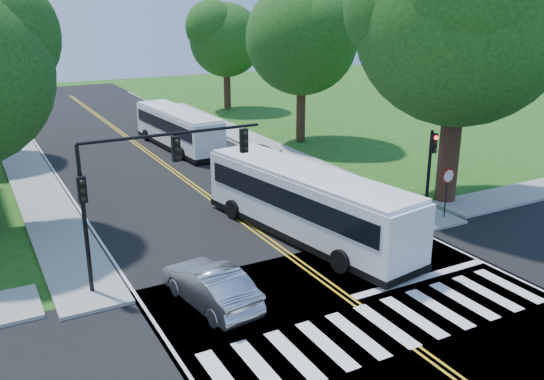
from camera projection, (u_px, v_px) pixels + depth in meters
ground at (376, 319)px, 19.79m from camera, size 140.00×140.00×0.00m
road at (189, 183)px, 34.82m from camera, size 14.00×96.00×0.01m
cross_road at (376, 319)px, 19.79m from camera, size 60.00×12.00×0.01m
center_line at (168, 167)px, 38.16m from camera, size 0.36×70.00×0.01m
edge_line_w at (61, 181)px, 35.07m from camera, size 0.12×70.00×0.01m
edge_line_e at (259, 154)px, 41.25m from camera, size 0.12×70.00×0.01m
crosswalk at (386, 325)px, 19.37m from camera, size 12.60×3.00×0.01m
stop_bar at (421, 278)px, 22.71m from camera, size 6.60×0.40×0.01m
sidewalk_nw at (28, 171)px, 36.88m from camera, size 2.60×40.00×0.15m
sidewalk_ne at (258, 143)px, 44.42m from camera, size 2.60×40.00×0.15m
tree_ne_big at (462, 19)px, 28.49m from camera, size 10.80×10.80×14.91m
tree_east_mid at (302, 38)px, 42.63m from camera, size 8.40×8.40×11.93m
tree_east_far at (226, 40)px, 56.76m from camera, size 7.20×7.20×10.34m
signal_nw at (147, 174)px, 21.14m from camera, size 7.15×0.46×5.66m
signal_ne at (430, 163)px, 27.98m from camera, size 0.30×0.46×4.40m
stop_sign at (448, 181)px, 28.24m from camera, size 0.76×0.08×2.53m
bus_lead at (306, 202)px, 26.27m from camera, size 4.60×12.53×3.17m
bus_follow at (178, 128)px, 42.72m from camera, size 3.19×11.18×2.86m
hatchback at (210, 285)px, 20.50m from camera, size 2.27×4.81×1.52m
suv at (369, 207)px, 28.76m from camera, size 2.98×4.94×1.28m
dark_sedan at (257, 153)px, 39.11m from camera, size 1.96×4.28×1.21m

